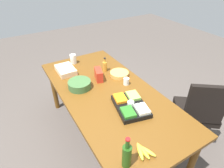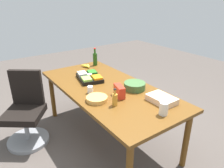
{
  "view_description": "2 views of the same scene",
  "coord_description": "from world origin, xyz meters",
  "px_view_note": "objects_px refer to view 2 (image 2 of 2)",
  "views": [
    {
      "loc": [
        1.59,
        -0.89,
        2.13
      ],
      "look_at": [
        -0.03,
        0.07,
        0.86
      ],
      "focal_mm": 30.72,
      "sensor_mm": 36.0,
      "label": 1
    },
    {
      "loc": [
        -2.12,
        1.42,
        1.93
      ],
      "look_at": [
        -0.09,
        -0.01,
        0.86
      ],
      "focal_mm": 33.79,
      "sensor_mm": 36.0,
      "label": 2
    }
  ],
  "objects_px": {
    "wine_bottle": "(95,59)",
    "sheet_cake": "(162,99)",
    "mayo_jar": "(164,108)",
    "veggie_tray": "(90,77)",
    "conference_table": "(107,92)",
    "chip_bag_red": "(119,91)",
    "dressing_bottle": "(115,99)",
    "salad_bowl": "(135,86)",
    "office_chair": "(26,116)",
    "chip_bowl": "(97,99)",
    "paper_cup": "(90,90)",
    "banana_bunch": "(87,66)"
  },
  "relations": [
    {
      "from": "conference_table",
      "to": "chip_bag_red",
      "type": "distance_m",
      "value": 0.34
    },
    {
      "from": "office_chair",
      "to": "chip_bowl",
      "type": "bearing_deg",
      "value": -142.59
    },
    {
      "from": "mayo_jar",
      "to": "veggie_tray",
      "type": "height_order",
      "value": "mayo_jar"
    },
    {
      "from": "office_chair",
      "to": "sheet_cake",
      "type": "relative_size",
      "value": 3.11
    },
    {
      "from": "salad_bowl",
      "to": "veggie_tray",
      "type": "height_order",
      "value": "salad_bowl"
    },
    {
      "from": "veggie_tray",
      "to": "paper_cup",
      "type": "distance_m",
      "value": 0.45
    },
    {
      "from": "conference_table",
      "to": "wine_bottle",
      "type": "xyz_separation_m",
      "value": [
        0.89,
        -0.35,
        0.19
      ]
    },
    {
      "from": "mayo_jar",
      "to": "dressing_bottle",
      "type": "distance_m",
      "value": 0.53
    },
    {
      "from": "salad_bowl",
      "to": "veggie_tray",
      "type": "distance_m",
      "value": 0.7
    },
    {
      "from": "salad_bowl",
      "to": "sheet_cake",
      "type": "xyz_separation_m",
      "value": [
        -0.45,
        -0.02,
        -0.01
      ]
    },
    {
      "from": "mayo_jar",
      "to": "dressing_bottle",
      "type": "relative_size",
      "value": 0.68
    },
    {
      "from": "office_chair",
      "to": "sheet_cake",
      "type": "bearing_deg",
      "value": -136.37
    },
    {
      "from": "salad_bowl",
      "to": "dressing_bottle",
      "type": "distance_m",
      "value": 0.5
    },
    {
      "from": "office_chair",
      "to": "chip_bag_red",
      "type": "height_order",
      "value": "office_chair"
    },
    {
      "from": "chip_bowl",
      "to": "sheet_cake",
      "type": "bearing_deg",
      "value": -127.54
    },
    {
      "from": "sheet_cake",
      "to": "conference_table",
      "type": "bearing_deg",
      "value": 21.34
    },
    {
      "from": "conference_table",
      "to": "chip_bag_red",
      "type": "xyz_separation_m",
      "value": [
        -0.31,
        0.03,
        0.15
      ]
    },
    {
      "from": "salad_bowl",
      "to": "veggie_tray",
      "type": "xyz_separation_m",
      "value": [
        0.62,
        0.31,
        -0.01
      ]
    },
    {
      "from": "salad_bowl",
      "to": "wine_bottle",
      "type": "distance_m",
      "value": 1.15
    },
    {
      "from": "chip_bag_red",
      "to": "chip_bowl",
      "type": "xyz_separation_m",
      "value": [
        0.06,
        0.28,
        -0.04
      ]
    },
    {
      "from": "conference_table",
      "to": "mayo_jar",
      "type": "distance_m",
      "value": 0.91
    },
    {
      "from": "chip_bag_red",
      "to": "sheet_cake",
      "type": "xyz_separation_m",
      "value": [
        -0.39,
        -0.31,
        -0.04
      ]
    },
    {
      "from": "conference_table",
      "to": "veggie_tray",
      "type": "height_order",
      "value": "veggie_tray"
    },
    {
      "from": "mayo_jar",
      "to": "sheet_cake",
      "type": "relative_size",
      "value": 0.43
    },
    {
      "from": "banana_bunch",
      "to": "dressing_bottle",
      "type": "xyz_separation_m",
      "value": [
        -1.33,
        0.38,
        0.05
      ]
    },
    {
      "from": "mayo_jar",
      "to": "chip_bowl",
      "type": "xyz_separation_m",
      "value": [
        0.65,
        0.4,
        -0.04
      ]
    },
    {
      "from": "office_chair",
      "to": "mayo_jar",
      "type": "xyz_separation_m",
      "value": [
        -1.48,
        -1.04,
        0.47
      ]
    },
    {
      "from": "office_chair",
      "to": "banana_bunch",
      "type": "distance_m",
      "value": 1.24
    },
    {
      "from": "dressing_bottle",
      "to": "veggie_tray",
      "type": "xyz_separation_m",
      "value": [
        0.83,
        -0.15,
        -0.04
      ]
    },
    {
      "from": "chip_bag_red",
      "to": "paper_cup",
      "type": "bearing_deg",
      "value": 40.03
    },
    {
      "from": "wine_bottle",
      "to": "chip_bowl",
      "type": "distance_m",
      "value": 1.32
    },
    {
      "from": "sheet_cake",
      "to": "salad_bowl",
      "type": "bearing_deg",
      "value": 2.64
    },
    {
      "from": "chip_bag_red",
      "to": "wine_bottle",
      "type": "height_order",
      "value": "wine_bottle"
    },
    {
      "from": "wine_bottle",
      "to": "sheet_cake",
      "type": "relative_size",
      "value": 0.94
    },
    {
      "from": "paper_cup",
      "to": "chip_bowl",
      "type": "bearing_deg",
      "value": 169.49
    },
    {
      "from": "mayo_jar",
      "to": "wine_bottle",
      "type": "bearing_deg",
      "value": -8.44
    },
    {
      "from": "banana_bunch",
      "to": "paper_cup",
      "type": "xyz_separation_m",
      "value": [
        -0.9,
        0.44,
        0.02
      ]
    },
    {
      "from": "mayo_jar",
      "to": "dressing_bottle",
      "type": "height_order",
      "value": "dressing_bottle"
    },
    {
      "from": "sheet_cake",
      "to": "chip_bowl",
      "type": "bearing_deg",
      "value": 52.46
    },
    {
      "from": "chip_bag_red",
      "to": "chip_bowl",
      "type": "distance_m",
      "value": 0.29
    },
    {
      "from": "chip_bowl",
      "to": "chip_bag_red",
      "type": "bearing_deg",
      "value": -101.98
    },
    {
      "from": "chip_bag_red",
      "to": "banana_bunch",
      "type": "bearing_deg",
      "value": -9.89
    },
    {
      "from": "mayo_jar",
      "to": "banana_bunch",
      "type": "relative_size",
      "value": 0.71
    },
    {
      "from": "veggie_tray",
      "to": "sheet_cake",
      "type": "distance_m",
      "value": 1.12
    },
    {
      "from": "paper_cup",
      "to": "dressing_bottle",
      "type": "bearing_deg",
      "value": -171.49
    },
    {
      "from": "conference_table",
      "to": "salad_bowl",
      "type": "height_order",
      "value": "salad_bowl"
    },
    {
      "from": "salad_bowl",
      "to": "sheet_cake",
      "type": "height_order",
      "value": "salad_bowl"
    },
    {
      "from": "chip_bag_red",
      "to": "conference_table",
      "type": "bearing_deg",
      "value": -6.36
    },
    {
      "from": "wine_bottle",
      "to": "paper_cup",
      "type": "distance_m",
      "value": 1.11
    },
    {
      "from": "veggie_tray",
      "to": "paper_cup",
      "type": "relative_size",
      "value": 5.29
    }
  ]
}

